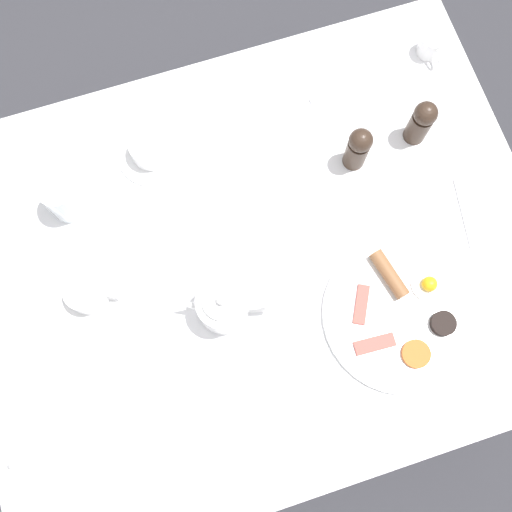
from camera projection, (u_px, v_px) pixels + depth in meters
ground_plane at (256, 313)px, 1.94m from camera, size 8.00×8.00×0.00m
table at (256, 265)px, 1.31m from camera, size 0.96×1.21×0.71m
breakfast_plate at (402, 313)px, 1.21m from camera, size 0.32×0.32×0.04m
teapot_near at (58, 466)px, 1.10m from camera, size 0.10×0.18×0.12m
teapot_far at (224, 306)px, 1.17m from camera, size 0.10×0.18×0.12m
teacup_with_saucer_left at (151, 150)px, 1.29m from camera, size 0.15×0.15×0.06m
teacup_with_saucer_right at (88, 293)px, 1.21m from camera, size 0.15×0.15×0.06m
water_glass_tall at (63, 197)px, 1.23m from camera, size 0.08×0.08×0.11m
creamer_jug at (431, 45)px, 1.35m from camera, size 0.08×0.05×0.06m
pepper_grinder at (358, 148)px, 1.24m from camera, size 0.05×0.05×0.13m
salt_grinder at (421, 122)px, 1.26m from camera, size 0.05×0.05×0.13m
fork_by_plate at (250, 161)px, 1.30m from camera, size 0.07×0.17×0.00m
knife_by_plate at (355, 82)px, 1.35m from camera, size 0.04×0.23×0.00m
spoon_for_tea at (465, 213)px, 1.27m from camera, size 0.16×0.04×0.00m
fork_spare at (18, 163)px, 1.30m from camera, size 0.11×0.15×0.00m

